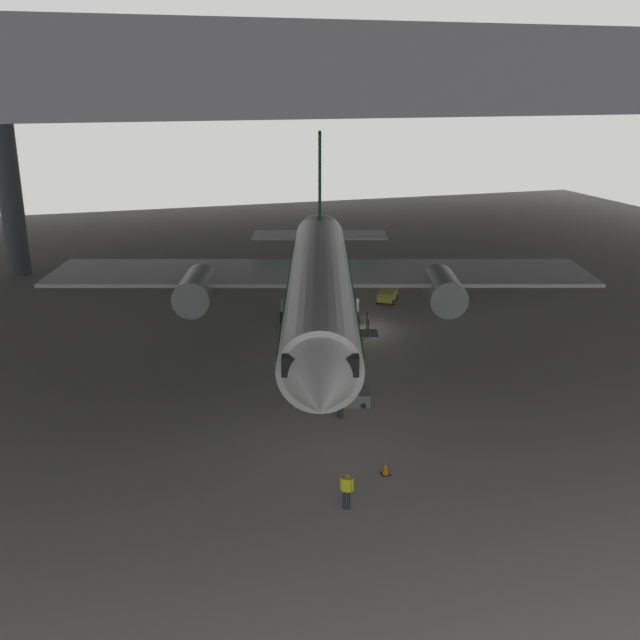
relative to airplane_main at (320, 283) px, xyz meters
name	(u,v)px	position (x,y,z in m)	size (l,w,h in m)	color
ground_plane	(349,330)	(2.18, 0.37, -3.61)	(110.00, 110.00, 0.00)	gray
hangar_structure	(293,80)	(2.08, 14.13, 12.71)	(121.00, 99.00, 16.96)	#4C4F54
airplane_main	(320,283)	(0.00, 0.00, 0.00)	(38.61, 39.06, 12.33)	white
boarding_stairs	(333,390)	(-2.57, -10.72, -2.86)	(4.60, 2.62, 4.84)	slate
crew_worker_near_nose	(347,489)	(-5.20, -20.57, -2.71)	(0.50, 0.36, 1.59)	#232838
crew_worker_by_stairs	(341,401)	(-2.79, -12.64, -2.65)	(0.46, 0.39, 1.69)	#232838
traffic_cone_orange	(386,469)	(-2.71, -18.54, -3.32)	(0.36, 0.36, 0.60)	black
baggage_tug	(387,295)	(7.26, 5.91, -3.08)	(2.22, 2.50, 0.90)	yellow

